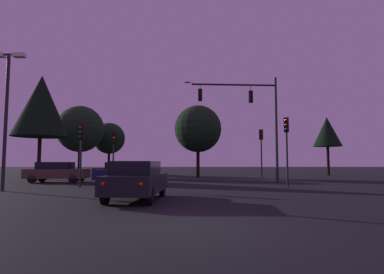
{
  "coord_description": "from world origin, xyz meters",
  "views": [
    {
      "loc": [
        -0.11,
        -7.36,
        1.45
      ],
      "look_at": [
        0.21,
        13.15,
        3.14
      ],
      "focal_mm": 29.49,
      "sensor_mm": 36.0,
      "label": 1
    }
  ],
  "objects_px": {
    "car_far_lane": "(117,170)",
    "tree_right_cluster": "(327,132)",
    "tree_left_far": "(41,106)",
    "tree_behind_sign": "(80,129)",
    "traffic_signal_mast_arm": "(251,110)",
    "traffic_light_median": "(114,146)",
    "traffic_light_far_side": "(261,144)",
    "tree_lot_edge": "(198,129)",
    "traffic_light_corner_right": "(287,137)",
    "car_crossing_right": "(57,172)",
    "car_nearside_lane": "(137,180)",
    "car_crossing_left": "(126,173)",
    "parking_lot_lamp_post": "(7,101)",
    "car_parked_lot": "(148,168)",
    "traffic_light_corner_left": "(81,143)",
    "tree_center_horizon": "(109,138)"
  },
  "relations": [
    {
      "from": "traffic_signal_mast_arm",
      "to": "traffic_light_median",
      "type": "bearing_deg",
      "value": 170.16
    },
    {
      "from": "car_crossing_left",
      "to": "tree_right_cluster",
      "type": "relative_size",
      "value": 0.62
    },
    {
      "from": "car_nearside_lane",
      "to": "car_crossing_left",
      "type": "height_order",
      "value": "same"
    },
    {
      "from": "traffic_light_far_side",
      "to": "tree_lot_edge",
      "type": "height_order",
      "value": "tree_lot_edge"
    },
    {
      "from": "car_nearside_lane",
      "to": "car_crossing_left",
      "type": "relative_size",
      "value": 1.06
    },
    {
      "from": "traffic_light_corner_right",
      "to": "traffic_light_far_side",
      "type": "height_order",
      "value": "traffic_light_far_side"
    },
    {
      "from": "car_crossing_right",
      "to": "tree_behind_sign",
      "type": "bearing_deg",
      "value": 100.83
    },
    {
      "from": "car_far_lane",
      "to": "tree_left_far",
      "type": "height_order",
      "value": "tree_left_far"
    },
    {
      "from": "traffic_light_median",
      "to": "tree_lot_edge",
      "type": "bearing_deg",
      "value": 44.55
    },
    {
      "from": "car_crossing_left",
      "to": "tree_right_cluster",
      "type": "distance_m",
      "value": 25.74
    },
    {
      "from": "traffic_signal_mast_arm",
      "to": "car_parked_lot",
      "type": "bearing_deg",
      "value": 123.25
    },
    {
      "from": "traffic_light_corner_right",
      "to": "car_far_lane",
      "type": "distance_m",
      "value": 15.78
    },
    {
      "from": "tree_left_far",
      "to": "tree_center_horizon",
      "type": "height_order",
      "value": "tree_left_far"
    },
    {
      "from": "traffic_signal_mast_arm",
      "to": "traffic_light_corner_left",
      "type": "distance_m",
      "value": 12.21
    },
    {
      "from": "car_nearside_lane",
      "to": "car_parked_lot",
      "type": "xyz_separation_m",
      "value": [
        -2.65,
        24.97,
        -0.0
      ]
    },
    {
      "from": "car_crossing_right",
      "to": "car_parked_lot",
      "type": "distance_m",
      "value": 14.66
    },
    {
      "from": "parking_lot_lamp_post",
      "to": "tree_lot_edge",
      "type": "bearing_deg",
      "value": 55.32
    },
    {
      "from": "traffic_light_corner_right",
      "to": "tree_center_horizon",
      "type": "distance_m",
      "value": 25.68
    },
    {
      "from": "traffic_light_corner_right",
      "to": "tree_lot_edge",
      "type": "bearing_deg",
      "value": 111.33
    },
    {
      "from": "traffic_light_median",
      "to": "tree_left_far",
      "type": "xyz_separation_m",
      "value": [
        -7.38,
        3.35,
        3.81
      ]
    },
    {
      "from": "tree_left_far",
      "to": "tree_behind_sign",
      "type": "bearing_deg",
      "value": 77.81
    },
    {
      "from": "car_crossing_right",
      "to": "car_far_lane",
      "type": "height_order",
      "value": "same"
    },
    {
      "from": "traffic_light_corner_right",
      "to": "parking_lot_lamp_post",
      "type": "height_order",
      "value": "parking_lot_lamp_post"
    },
    {
      "from": "traffic_light_median",
      "to": "car_crossing_left",
      "type": "xyz_separation_m",
      "value": [
        1.68,
        -3.37,
        -1.98
      ]
    },
    {
      "from": "traffic_light_median",
      "to": "tree_lot_edge",
      "type": "xyz_separation_m",
      "value": [
        6.93,
        6.82,
        2.13
      ]
    },
    {
      "from": "traffic_light_corner_right",
      "to": "tree_center_horizon",
      "type": "xyz_separation_m",
      "value": [
        -15.79,
        20.2,
        1.49
      ]
    },
    {
      "from": "tree_behind_sign",
      "to": "tree_center_horizon",
      "type": "bearing_deg",
      "value": 64.88
    },
    {
      "from": "tree_left_far",
      "to": "traffic_light_far_side",
      "type": "bearing_deg",
      "value": -1.97
    },
    {
      "from": "traffic_light_median",
      "to": "car_crossing_left",
      "type": "distance_m",
      "value": 4.25
    },
    {
      "from": "tree_center_horizon",
      "to": "tree_lot_edge",
      "type": "xyz_separation_m",
      "value": [
        10.81,
        -7.46,
        0.41
      ]
    },
    {
      "from": "car_far_lane",
      "to": "tree_center_horizon",
      "type": "distance_m",
      "value": 11.78
    },
    {
      "from": "parking_lot_lamp_post",
      "to": "tree_behind_sign",
      "type": "relative_size",
      "value": 0.94
    },
    {
      "from": "tree_left_far",
      "to": "tree_lot_edge",
      "type": "height_order",
      "value": "tree_left_far"
    },
    {
      "from": "car_nearside_lane",
      "to": "car_crossing_right",
      "type": "relative_size",
      "value": 1.0
    },
    {
      "from": "car_far_lane",
      "to": "tree_right_cluster",
      "type": "distance_m",
      "value": 24.41
    },
    {
      "from": "tree_left_far",
      "to": "tree_lot_edge",
      "type": "xyz_separation_m",
      "value": [
        14.31,
        3.47,
        -1.68
      ]
    },
    {
      "from": "traffic_light_corner_left",
      "to": "tree_behind_sign",
      "type": "distance_m",
      "value": 16.97
    },
    {
      "from": "traffic_light_corner_right",
      "to": "car_nearside_lane",
      "type": "distance_m",
      "value": 10.62
    },
    {
      "from": "traffic_light_far_side",
      "to": "tree_right_cluster",
      "type": "height_order",
      "value": "tree_right_cluster"
    },
    {
      "from": "tree_left_far",
      "to": "traffic_light_median",
      "type": "bearing_deg",
      "value": -24.39
    },
    {
      "from": "parking_lot_lamp_post",
      "to": "traffic_light_median",
      "type": "bearing_deg",
      "value": 66.63
    },
    {
      "from": "car_far_lane",
      "to": "car_crossing_right",
      "type": "bearing_deg",
      "value": -124.9
    },
    {
      "from": "tree_right_cluster",
      "to": "car_nearside_lane",
      "type": "bearing_deg",
      "value": -127.5
    },
    {
      "from": "parking_lot_lamp_post",
      "to": "traffic_signal_mast_arm",
      "type": "bearing_deg",
      "value": 25.04
    },
    {
      "from": "traffic_light_corner_left",
      "to": "car_crossing_right",
      "type": "distance_m",
      "value": 6.16
    },
    {
      "from": "traffic_light_far_side",
      "to": "tree_lot_edge",
      "type": "xyz_separation_m",
      "value": [
        -5.46,
        4.15,
        1.78
      ]
    },
    {
      "from": "traffic_signal_mast_arm",
      "to": "traffic_light_far_side",
      "type": "height_order",
      "value": "traffic_signal_mast_arm"
    },
    {
      "from": "car_far_lane",
      "to": "traffic_light_corner_left",
      "type": "bearing_deg",
      "value": -90.44
    },
    {
      "from": "car_far_lane",
      "to": "car_nearside_lane",
      "type": "bearing_deg",
      "value": -75.05
    },
    {
      "from": "car_nearside_lane",
      "to": "tree_left_far",
      "type": "distance_m",
      "value": 20.26
    }
  ]
}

